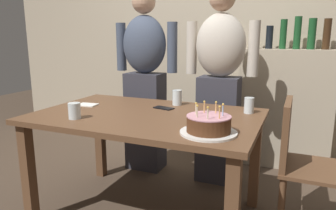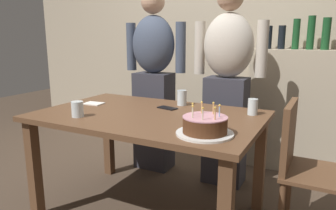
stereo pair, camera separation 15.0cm
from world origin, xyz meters
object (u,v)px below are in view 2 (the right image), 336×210
object	(u,v)px
napkin_stack	(94,104)
birthday_cake	(205,126)
water_glass_near	(77,109)
dining_chair	(304,163)
water_glass_far	(182,98)
water_glass_side	(253,107)
person_man_bearded	(154,78)
person_woman_cardigan	(227,83)
cell_phone	(167,108)

from	to	relation	value
napkin_stack	birthday_cake	bearing A→B (deg)	-17.66
water_glass_near	dining_chair	world-z (taller)	dining_chair
water_glass_near	water_glass_far	bearing A→B (deg)	54.43
water_glass_side	water_glass_far	bearing A→B (deg)	174.56
water_glass_near	water_glass_side	distance (m)	1.15
water_glass_far	person_man_bearded	xyz separation A→B (m)	(-0.47, 0.40, 0.08)
person_woman_cardigan	water_glass_side	bearing A→B (deg)	125.38
birthday_cake	person_woman_cardigan	bearing A→B (deg)	100.86
birthday_cake	napkin_stack	distance (m)	1.09
napkin_stack	person_man_bearded	xyz separation A→B (m)	(0.15, 0.67, 0.13)
water_glass_side	person_man_bearded	size ratio (longest dim) A/B	0.06
birthday_cake	cell_phone	xyz separation A→B (m)	(-0.46, 0.46, -0.04)
water_glass_side	cell_phone	world-z (taller)	water_glass_side
napkin_stack	person_man_bearded	world-z (taller)	person_man_bearded
water_glass_far	cell_phone	world-z (taller)	water_glass_far
water_glass_near	person_man_bearded	xyz separation A→B (m)	(-0.02, 1.03, 0.08)
dining_chair	birthday_cake	bearing A→B (deg)	131.29
water_glass_side	napkin_stack	distance (m)	1.19
water_glass_side	napkin_stack	world-z (taller)	water_glass_side
cell_phone	dining_chair	xyz separation A→B (m)	(0.94, -0.04, -0.23)
napkin_stack	person_woman_cardigan	distance (m)	1.09
water_glass_far	dining_chair	size ratio (longest dim) A/B	0.13
napkin_stack	dining_chair	size ratio (longest dim) A/B	0.16
birthday_cake	water_glass_far	xyz separation A→B (m)	(-0.42, 0.61, 0.01)
person_man_bearded	person_woman_cardigan	size ratio (longest dim) A/B	1.00
birthday_cake	dining_chair	distance (m)	0.69
water_glass_side	person_man_bearded	distance (m)	1.12
birthday_cake	water_glass_near	bearing A→B (deg)	-178.47
water_glass_far	cell_phone	distance (m)	0.17
cell_phone	water_glass_side	bearing A→B (deg)	23.08
person_man_bearded	dining_chair	world-z (taller)	person_man_bearded
cell_phone	person_man_bearded	distance (m)	0.71
water_glass_far	person_woman_cardigan	bearing A→B (deg)	60.22
cell_phone	person_woman_cardigan	size ratio (longest dim) A/B	0.09
napkin_stack	water_glass_far	bearing A→B (deg)	23.95
birthday_cake	cell_phone	bearing A→B (deg)	135.39
birthday_cake	person_woman_cardigan	world-z (taller)	person_woman_cardigan
napkin_stack	dining_chair	xyz separation A→B (m)	(1.52, 0.09, -0.23)
water_glass_near	napkin_stack	size ratio (longest dim) A/B	0.72
water_glass_side	person_woman_cardigan	size ratio (longest dim) A/B	0.06
water_glass_far	water_glass_side	world-z (taller)	water_glass_far
person_woman_cardigan	dining_chair	xyz separation A→B (m)	(0.67, -0.59, -0.36)
cell_phone	person_woman_cardigan	world-z (taller)	person_woman_cardigan
water_glass_near	water_glass_side	size ratio (longest dim) A/B	0.94
person_man_bearded	napkin_stack	bearing A→B (deg)	77.52
water_glass_side	dining_chair	xyz separation A→B (m)	(0.35, -0.14, -0.28)
person_man_bearded	person_woman_cardigan	world-z (taller)	same
cell_phone	person_woman_cardigan	xyz separation A→B (m)	(0.27, 0.55, 0.13)
water_glass_near	cell_phone	size ratio (longest dim) A/B	0.71
cell_phone	dining_chair	size ratio (longest dim) A/B	0.17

